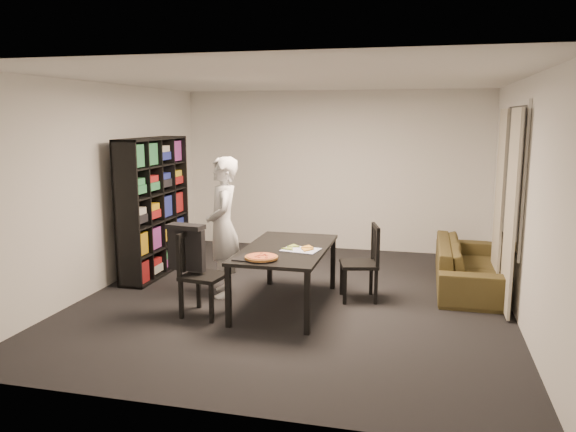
% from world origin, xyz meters
% --- Properties ---
extents(room, '(5.01, 5.51, 2.61)m').
position_xyz_m(room, '(0.00, 0.00, 1.30)').
color(room, black).
rests_on(room, ground).
extents(window_pane, '(0.02, 1.40, 1.60)m').
position_xyz_m(window_pane, '(2.48, 0.60, 1.50)').
color(window_pane, black).
rests_on(window_pane, room).
extents(window_frame, '(0.03, 1.52, 1.72)m').
position_xyz_m(window_frame, '(2.48, 0.60, 1.50)').
color(window_frame, white).
rests_on(window_frame, room).
extents(curtain_left, '(0.03, 0.70, 2.25)m').
position_xyz_m(curtain_left, '(2.40, 0.08, 1.15)').
color(curtain_left, '#BBB59F').
rests_on(curtain_left, room).
extents(curtain_right, '(0.03, 0.70, 2.25)m').
position_xyz_m(curtain_right, '(2.40, 1.12, 1.15)').
color(curtain_right, '#BBB59F').
rests_on(curtain_right, room).
extents(bookshelf, '(0.35, 1.50, 1.90)m').
position_xyz_m(bookshelf, '(-2.16, 0.60, 0.95)').
color(bookshelf, black).
rests_on(bookshelf, room).
extents(dining_table, '(0.93, 1.68, 0.70)m').
position_xyz_m(dining_table, '(-0.04, -0.30, 0.64)').
color(dining_table, black).
rests_on(dining_table, room).
extents(chair_left, '(0.49, 0.49, 0.94)m').
position_xyz_m(chair_left, '(-0.93, -0.80, 0.54)').
color(chair_left, black).
rests_on(chair_left, room).
extents(chair_right, '(0.52, 0.52, 0.92)m').
position_xyz_m(chair_right, '(0.83, 0.17, 0.52)').
color(chair_right, black).
rests_on(chair_right, room).
extents(draped_jacket, '(0.44, 0.23, 0.52)m').
position_xyz_m(draped_jacket, '(-1.06, -0.78, 0.78)').
color(draped_jacket, black).
rests_on(draped_jacket, chair_left).
extents(person, '(0.61, 0.73, 1.71)m').
position_xyz_m(person, '(-0.89, -0.07, 0.85)').
color(person, silver).
rests_on(person, room).
extents(baking_tray, '(0.44, 0.37, 0.01)m').
position_xyz_m(baking_tray, '(-0.23, -0.89, 0.71)').
color(baking_tray, black).
rests_on(baking_tray, dining_table).
extents(pepperoni_pizza, '(0.35, 0.35, 0.03)m').
position_xyz_m(pepperoni_pizza, '(-0.16, -0.90, 0.73)').
color(pepperoni_pizza, '#9C612D').
rests_on(pepperoni_pizza, dining_table).
extents(kitchen_towel, '(0.45, 0.36, 0.01)m').
position_xyz_m(kitchen_towel, '(0.15, -0.38, 0.70)').
color(kitchen_towel, white).
rests_on(kitchen_towel, dining_table).
extents(pizza_slices, '(0.45, 0.41, 0.01)m').
position_xyz_m(pizza_slices, '(0.12, -0.34, 0.71)').
color(pizza_slices, gold).
rests_on(pizza_slices, dining_table).
extents(sofa, '(0.79, 2.02, 0.59)m').
position_xyz_m(sofa, '(2.06, 0.99, 0.29)').
color(sofa, '#45331B').
rests_on(sofa, room).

